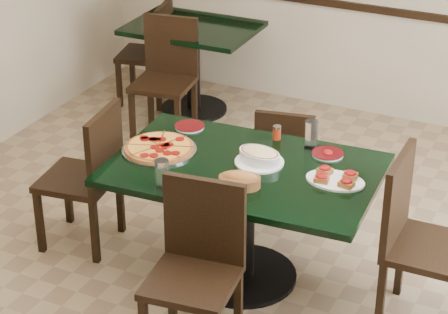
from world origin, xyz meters
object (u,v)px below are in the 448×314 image
at_px(back_table, 193,52).
at_px(bread_basket, 240,180).
at_px(back_chair_near, 167,71).
at_px(main_table, 244,195).
at_px(bruschetta_platter, 335,178).
at_px(chair_left, 90,171).
at_px(lasagna_casserole, 259,156).
at_px(back_chair_left, 153,48).
at_px(chair_far, 286,159).
at_px(pepperoni_pizza, 159,148).
at_px(chair_right, 416,232).
at_px(chair_near, 197,260).

height_order(back_table, bread_basket, bread_basket).
height_order(back_chair_near, bread_basket, back_chair_near).
xyz_separation_m(main_table, bruschetta_platter, (0.52, 0.06, 0.21)).
relative_size(chair_left, lasagna_casserole, 3.32).
bearing_deg(chair_left, back_chair_left, -167.32).
distance_m(main_table, back_chair_left, 2.73).
xyz_separation_m(chair_far, chair_left, (-0.97, -0.80, 0.07)).
distance_m(pepperoni_pizza, bruschetta_platter, 1.05).
xyz_separation_m(chair_left, bread_basket, (1.08, -0.15, 0.27)).
height_order(lasagna_casserole, bruschetta_platter, lasagna_casserole).
relative_size(back_table, chair_far, 1.28).
xyz_separation_m(back_table, back_chair_near, (0.01, -0.46, 0.00)).
height_order(chair_far, pepperoni_pizza, chair_far).
relative_size(chair_left, back_chair_left, 1.06).
height_order(chair_left, bruschetta_platter, chair_left).
bearing_deg(chair_far, back_table, -55.43).
distance_m(back_table, chair_right, 3.10).
bearing_deg(bread_basket, chair_left, 153.26).
bearing_deg(chair_near, back_table, 111.14).
xyz_separation_m(chair_left, back_chair_left, (-0.80, 2.13, -0.03)).
xyz_separation_m(chair_right, chair_left, (-1.99, -0.13, -0.04)).
relative_size(chair_near, chair_right, 0.95).
xyz_separation_m(chair_near, lasagna_casserole, (0.02, 0.72, 0.27)).
relative_size(back_chair_near, bruschetta_platter, 2.83).
height_order(main_table, chair_right, chair_right).
bearing_deg(back_table, back_chair_left, 175.26).
bearing_deg(bread_basket, chair_near, -113.75).
relative_size(chair_left, pepperoni_pizza, 2.14).
relative_size(pepperoni_pizza, bread_basket, 1.65).
height_order(chair_far, lasagna_casserole, lasagna_casserole).
bearing_deg(bread_basket, back_chair_near, 110.40).
bearing_deg(chair_far, back_chair_left, -48.81).
relative_size(chair_right, back_chair_left, 1.13).
relative_size(chair_right, chair_left, 1.06).
height_order(back_table, lasagna_casserole, lasagna_casserole).
bearing_deg(pepperoni_pizza, lasagna_casserole, 11.00).
relative_size(back_chair_near, bread_basket, 3.54).
bearing_deg(back_table, chair_near, -62.65).
distance_m(back_table, pepperoni_pizza, 2.26).
height_order(chair_right, bruschetta_platter, chair_right).
relative_size(main_table, chair_near, 1.65).
xyz_separation_m(chair_far, bruschetta_platter, (0.56, -0.68, 0.32)).
bearing_deg(back_chair_left, bread_basket, 26.73).
distance_m(chair_far, chair_right, 1.23).
relative_size(back_chair_near, back_chair_left, 1.07).
height_order(chair_left, bread_basket, chair_left).
xyz_separation_m(lasagna_casserole, bruschetta_platter, (0.46, -0.02, -0.02)).
distance_m(pepperoni_pizza, bread_basket, 0.63).
height_order(lasagna_casserole, bread_basket, bread_basket).
relative_size(lasagna_casserole, bruschetta_platter, 0.85).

